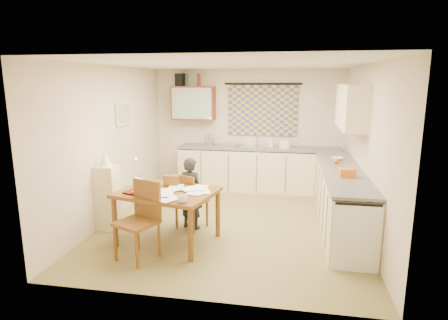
% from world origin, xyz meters
% --- Properties ---
extents(floor, '(4.00, 4.50, 0.02)m').
position_xyz_m(floor, '(0.00, 0.00, -0.01)').
color(floor, olive).
rests_on(floor, ground).
extents(ceiling, '(4.00, 4.50, 0.02)m').
position_xyz_m(ceiling, '(0.00, 0.00, 2.51)').
color(ceiling, white).
rests_on(ceiling, floor).
extents(wall_back, '(4.00, 0.02, 2.50)m').
position_xyz_m(wall_back, '(0.00, 2.26, 1.25)').
color(wall_back, beige).
rests_on(wall_back, floor).
extents(wall_front, '(4.00, 0.02, 2.50)m').
position_xyz_m(wall_front, '(0.00, -2.26, 1.25)').
color(wall_front, beige).
rests_on(wall_front, floor).
extents(wall_left, '(0.02, 4.50, 2.50)m').
position_xyz_m(wall_left, '(-2.01, 0.00, 1.25)').
color(wall_left, beige).
rests_on(wall_left, floor).
extents(wall_right, '(0.02, 4.50, 2.50)m').
position_xyz_m(wall_right, '(2.01, 0.00, 1.25)').
color(wall_right, beige).
rests_on(wall_right, floor).
extents(window_blind, '(1.45, 0.03, 1.05)m').
position_xyz_m(window_blind, '(0.30, 2.22, 1.65)').
color(window_blind, '#31517F').
rests_on(window_blind, wall_back).
extents(curtain_rod, '(1.60, 0.04, 0.04)m').
position_xyz_m(curtain_rod, '(0.30, 2.20, 2.20)').
color(curtain_rod, black).
rests_on(curtain_rod, wall_back).
extents(wall_cabinet, '(0.90, 0.34, 0.70)m').
position_xyz_m(wall_cabinet, '(-1.15, 2.08, 1.80)').
color(wall_cabinet, maroon).
rests_on(wall_cabinet, wall_back).
extents(wall_cabinet_glass, '(0.84, 0.02, 0.64)m').
position_xyz_m(wall_cabinet_glass, '(-1.15, 1.91, 1.80)').
color(wall_cabinet_glass, '#99B2A5').
rests_on(wall_cabinet_glass, wall_back).
extents(upper_cabinet_right, '(0.34, 1.30, 0.70)m').
position_xyz_m(upper_cabinet_right, '(1.83, 0.55, 1.85)').
color(upper_cabinet_right, beige).
rests_on(upper_cabinet_right, wall_right).
extents(framed_print, '(0.04, 0.50, 0.40)m').
position_xyz_m(framed_print, '(-1.97, 0.40, 1.70)').
color(framed_print, beige).
rests_on(framed_print, wall_left).
extents(print_canvas, '(0.01, 0.42, 0.32)m').
position_xyz_m(print_canvas, '(-1.95, 0.40, 1.70)').
color(print_canvas, beige).
rests_on(print_canvas, wall_left).
extents(counter_back, '(3.30, 0.62, 0.92)m').
position_xyz_m(counter_back, '(0.25, 1.95, 0.45)').
color(counter_back, beige).
rests_on(counter_back, floor).
extents(counter_right, '(0.62, 2.95, 0.92)m').
position_xyz_m(counter_right, '(1.70, 0.16, 0.45)').
color(counter_right, beige).
rests_on(counter_right, floor).
extents(stove, '(0.55, 0.55, 0.86)m').
position_xyz_m(stove, '(1.70, -1.07, 0.43)').
color(stove, white).
rests_on(stove, floor).
extents(sink, '(0.68, 0.62, 0.10)m').
position_xyz_m(sink, '(0.18, 1.95, 0.88)').
color(sink, silver).
rests_on(sink, counter_back).
extents(tap, '(0.04, 0.04, 0.28)m').
position_xyz_m(tap, '(0.20, 2.13, 1.06)').
color(tap, silver).
rests_on(tap, counter_back).
extents(dish_rack, '(0.42, 0.38, 0.06)m').
position_xyz_m(dish_rack, '(-0.34, 1.95, 0.95)').
color(dish_rack, silver).
rests_on(dish_rack, counter_back).
extents(kettle, '(0.22, 0.22, 0.24)m').
position_xyz_m(kettle, '(-0.78, 1.95, 1.04)').
color(kettle, silver).
rests_on(kettle, counter_back).
extents(mixing_bowl, '(0.29, 0.29, 0.16)m').
position_xyz_m(mixing_bowl, '(0.80, 1.95, 1.00)').
color(mixing_bowl, white).
rests_on(mixing_bowl, counter_back).
extents(soap_bottle, '(0.12, 0.12, 0.19)m').
position_xyz_m(soap_bottle, '(0.51, 2.00, 1.01)').
color(soap_bottle, white).
rests_on(soap_bottle, counter_back).
extents(bowl, '(0.29, 0.29, 0.05)m').
position_xyz_m(bowl, '(1.70, 0.88, 0.94)').
color(bowl, white).
rests_on(bowl, counter_right).
extents(orange_bag, '(0.23, 0.18, 0.12)m').
position_xyz_m(orange_bag, '(1.70, -0.31, 0.98)').
color(orange_bag, orange).
rests_on(orange_bag, counter_right).
extents(fruit_orange, '(0.10, 0.10, 0.10)m').
position_xyz_m(fruit_orange, '(1.65, 0.56, 0.97)').
color(fruit_orange, orange).
rests_on(fruit_orange, counter_right).
extents(speaker, '(0.17, 0.21, 0.26)m').
position_xyz_m(speaker, '(-1.43, 2.08, 2.28)').
color(speaker, black).
rests_on(speaker, wall_cabinet).
extents(bottle_green, '(0.08, 0.08, 0.26)m').
position_xyz_m(bottle_green, '(-1.29, 2.08, 2.28)').
color(bottle_green, '#195926').
rests_on(bottle_green, wall_cabinet).
extents(bottle_brown, '(0.08, 0.08, 0.26)m').
position_xyz_m(bottle_brown, '(-1.03, 2.08, 2.28)').
color(bottle_brown, maroon).
rests_on(bottle_brown, wall_cabinet).
extents(dining_table, '(1.47, 1.23, 0.75)m').
position_xyz_m(dining_table, '(-0.78, -0.87, 0.38)').
color(dining_table, brown).
rests_on(dining_table, floor).
extents(chair_far, '(0.52, 0.52, 0.87)m').
position_xyz_m(chair_far, '(-0.59, -0.32, 0.27)').
color(chair_far, brown).
rests_on(chair_far, floor).
extents(chair_near, '(0.60, 0.60, 1.01)m').
position_xyz_m(chair_near, '(-0.99, -1.44, 0.31)').
color(chair_near, brown).
rests_on(chair_near, floor).
extents(person, '(0.54, 0.47, 1.13)m').
position_xyz_m(person, '(-0.59, -0.33, 0.56)').
color(person, black).
rests_on(person, floor).
extents(shelf_stand, '(0.32, 0.30, 1.00)m').
position_xyz_m(shelf_stand, '(-1.84, -0.57, 0.50)').
color(shelf_stand, beige).
rests_on(shelf_stand, floor).
extents(lampshade, '(0.20, 0.20, 0.22)m').
position_xyz_m(lampshade, '(-1.84, -0.57, 1.11)').
color(lampshade, beige).
rests_on(lampshade, shelf_stand).
extents(letter_rack, '(0.23, 0.11, 0.16)m').
position_xyz_m(letter_rack, '(-0.80, -0.63, 0.83)').
color(letter_rack, brown).
rests_on(letter_rack, dining_table).
extents(mug, '(0.18, 0.18, 0.10)m').
position_xyz_m(mug, '(-0.42, -1.34, 0.80)').
color(mug, white).
rests_on(mug, dining_table).
extents(magazine, '(0.33, 0.35, 0.02)m').
position_xyz_m(magazine, '(-1.30, -1.00, 0.76)').
color(magazine, '#780804').
rests_on(magazine, dining_table).
extents(book, '(0.18, 0.24, 0.02)m').
position_xyz_m(book, '(-1.18, -0.90, 0.76)').
color(book, orange).
rests_on(book, dining_table).
extents(orange_box, '(0.14, 0.13, 0.04)m').
position_xyz_m(orange_box, '(-1.13, -1.12, 0.77)').
color(orange_box, orange).
rests_on(orange_box, dining_table).
extents(eyeglasses, '(0.13, 0.05, 0.02)m').
position_xyz_m(eyeglasses, '(-0.72, -1.22, 0.76)').
color(eyeglasses, black).
rests_on(eyeglasses, dining_table).
extents(candle_holder, '(0.08, 0.08, 0.18)m').
position_xyz_m(candle_holder, '(-1.25, -0.73, 0.84)').
color(candle_holder, silver).
rests_on(candle_holder, dining_table).
extents(candle, '(0.03, 0.03, 0.22)m').
position_xyz_m(candle, '(-1.29, -0.71, 1.04)').
color(candle, white).
rests_on(candle, dining_table).
extents(candle_flame, '(0.02, 0.02, 0.02)m').
position_xyz_m(candle_flame, '(-1.28, -0.73, 1.16)').
color(candle_flame, '#FFCC66').
rests_on(candle_flame, dining_table).
extents(papers, '(1.05, 0.93, 0.02)m').
position_xyz_m(papers, '(-0.67, -0.88, 0.76)').
color(papers, white).
rests_on(papers, dining_table).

